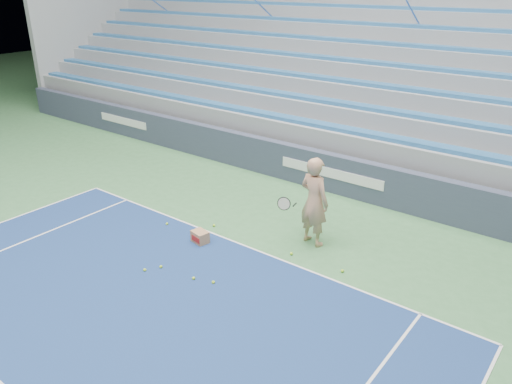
# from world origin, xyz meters

# --- Properties ---
(sponsor_barrier) EXTENTS (30.00, 0.32, 1.10)m
(sponsor_barrier) POSITION_xyz_m (0.00, 15.88, 0.55)
(sponsor_barrier) COLOR #353C50
(sponsor_barrier) RESTS_ON ground
(bleachers) EXTENTS (31.00, 9.15, 7.30)m
(bleachers) POSITION_xyz_m (0.00, 21.60, 2.36)
(bleachers) COLOR gray
(bleachers) RESTS_ON ground
(tennis_player) EXTENTS (1.02, 0.93, 2.07)m
(tennis_player) POSITION_xyz_m (1.15, 12.96, 1.03)
(tennis_player) COLOR tan
(tennis_player) RESTS_ON ground
(ball_box) EXTENTS (0.43, 0.36, 0.28)m
(ball_box) POSITION_xyz_m (-0.89, 11.40, 0.14)
(ball_box) COLOR #AA7A52
(ball_box) RESTS_ON ground
(tennis_ball_0) EXTENTS (0.07, 0.07, 0.07)m
(tennis_ball_0) POSITION_xyz_m (-1.17, 12.18, 0.03)
(tennis_ball_0) COLOR #B0E02D
(tennis_ball_0) RESTS_ON ground
(tennis_ball_1) EXTENTS (0.07, 0.07, 0.07)m
(tennis_ball_1) POSITION_xyz_m (-0.94, 9.79, 0.03)
(tennis_ball_1) COLOR #B0E02D
(tennis_ball_1) RESTS_ON ground
(tennis_ball_2) EXTENTS (0.07, 0.07, 0.07)m
(tennis_ball_2) POSITION_xyz_m (-0.77, 10.08, 0.03)
(tennis_ball_2) COLOR #B0E02D
(tennis_ball_2) RESTS_ON ground
(tennis_ball_3) EXTENTS (0.07, 0.07, 0.07)m
(tennis_ball_3) POSITION_xyz_m (0.08, 10.19, 0.03)
(tennis_ball_3) COLOR #B0E02D
(tennis_ball_3) RESTS_ON ground
(tennis_ball_4) EXTENTS (0.07, 0.07, 0.07)m
(tennis_ball_4) POSITION_xyz_m (1.09, 12.21, 0.03)
(tennis_ball_4) COLOR #B0E02D
(tennis_ball_4) RESTS_ON ground
(tennis_ball_5) EXTENTS (0.07, 0.07, 0.07)m
(tennis_ball_5) POSITION_xyz_m (-2.14, 11.53, 0.03)
(tennis_ball_5) COLOR #B0E02D
(tennis_ball_5) RESTS_ON ground
(tennis_ball_6) EXTENTS (0.07, 0.07, 0.07)m
(tennis_ball_6) POSITION_xyz_m (2.31, 12.27, 0.03)
(tennis_ball_6) COLOR #B0E02D
(tennis_ball_6) RESTS_ON ground
(tennis_ball_7) EXTENTS (0.07, 0.07, 0.07)m
(tennis_ball_7) POSITION_xyz_m (0.49, 10.33, 0.03)
(tennis_ball_7) COLOR #B0E02D
(tennis_ball_7) RESTS_ON ground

